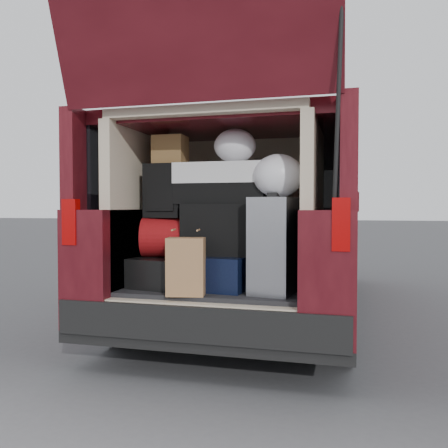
% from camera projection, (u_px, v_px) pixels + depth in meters
% --- Properties ---
extents(ground, '(80.00, 80.00, 0.00)m').
position_uv_depth(ground, '(211.00, 371.00, 3.23)').
color(ground, '#3E3E41').
rests_on(ground, ground).
extents(minivan, '(1.90, 5.35, 2.77)m').
position_uv_depth(minivan, '(261.00, 227.00, 4.99)').
color(minivan, black).
rests_on(minivan, ground).
extents(load_floor, '(1.24, 1.05, 0.55)m').
position_uv_depth(load_floor, '(222.00, 321.00, 3.49)').
color(load_floor, black).
rests_on(load_floor, ground).
extents(black_hardshell, '(0.46, 0.58, 0.21)m').
position_uv_depth(black_hardshell, '(167.00, 271.00, 3.43)').
color(black_hardshell, black).
rests_on(black_hardshell, load_floor).
extents(navy_hardshell, '(0.49, 0.57, 0.23)m').
position_uv_depth(navy_hardshell, '(221.00, 271.00, 3.34)').
color(navy_hardshell, black).
rests_on(navy_hardshell, load_floor).
extents(silver_roller, '(0.33, 0.46, 0.63)m').
position_uv_depth(silver_roller, '(276.00, 245.00, 3.14)').
color(silver_roller, silver).
rests_on(silver_roller, load_floor).
extents(kraft_bag, '(0.26, 0.20, 0.37)m').
position_uv_depth(kraft_bag, '(186.00, 266.00, 3.04)').
color(kraft_bag, '#986C44').
rests_on(kraft_bag, load_floor).
extents(red_duffel, '(0.48, 0.37, 0.28)m').
position_uv_depth(red_duffel, '(173.00, 237.00, 3.42)').
color(red_duffel, maroon).
rests_on(red_duffel, black_hardshell).
extents(black_soft_case, '(0.51, 0.31, 0.36)m').
position_uv_depth(black_soft_case, '(220.00, 230.00, 3.33)').
color(black_soft_case, black).
rests_on(black_soft_case, navy_hardshell).
extents(backpack, '(0.28, 0.17, 0.39)m').
position_uv_depth(backpack, '(165.00, 191.00, 3.42)').
color(backpack, black).
rests_on(backpack, red_duffel).
extents(twotone_duffel, '(0.65, 0.34, 0.29)m').
position_uv_depth(twotone_duffel, '(223.00, 184.00, 3.38)').
color(twotone_duffel, silver).
rests_on(twotone_duffel, black_soft_case).
extents(grocery_sack_lower, '(0.23, 0.19, 0.21)m').
position_uv_depth(grocery_sack_lower, '(170.00, 150.00, 3.45)').
color(grocery_sack_lower, brown).
rests_on(grocery_sack_lower, backpack).
extents(plastic_bag_center, '(0.35, 0.33, 0.24)m').
position_uv_depth(plastic_bag_center, '(235.00, 146.00, 3.32)').
color(plastic_bag_center, white).
rests_on(plastic_bag_center, twotone_duffel).
extents(plastic_bag_right, '(0.35, 0.32, 0.29)m').
position_uv_depth(plastic_bag_right, '(278.00, 176.00, 3.14)').
color(plastic_bag_right, white).
rests_on(plastic_bag_right, silver_roller).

